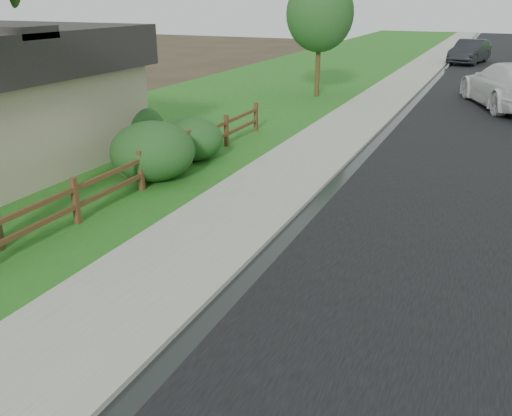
% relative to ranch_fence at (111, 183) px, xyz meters
% --- Properties ---
extents(road, '(8.00, 90.00, 0.02)m').
position_rel_ranch_fence_xyz_m(road, '(8.20, 28.60, -0.61)').
color(road, black).
rests_on(road, ground).
extents(curb, '(0.40, 90.00, 0.12)m').
position_rel_ranch_fence_xyz_m(curb, '(4.00, 28.60, -0.56)').
color(curb, gray).
rests_on(curb, ground).
extents(wet_gutter, '(0.50, 90.00, 0.00)m').
position_rel_ranch_fence_xyz_m(wet_gutter, '(4.35, 28.60, -0.60)').
color(wet_gutter, black).
rests_on(wet_gutter, road).
extents(sidewalk, '(2.20, 90.00, 0.10)m').
position_rel_ranch_fence_xyz_m(sidewalk, '(2.70, 28.60, -0.57)').
color(sidewalk, gray).
rests_on(sidewalk, ground).
extents(grass_strip, '(1.60, 90.00, 0.06)m').
position_rel_ranch_fence_xyz_m(grass_strip, '(0.80, 28.60, -0.59)').
color(grass_strip, '#1A5618').
rests_on(grass_strip, ground).
extents(lawn_near, '(9.00, 90.00, 0.04)m').
position_rel_ranch_fence_xyz_m(lawn_near, '(-4.40, 28.60, -0.60)').
color(lawn_near, '#1A5618').
rests_on(lawn_near, ground).
extents(ranch_fence, '(0.12, 16.92, 1.10)m').
position_rel_ranch_fence_xyz_m(ranch_fence, '(0.00, 0.00, 0.00)').
color(ranch_fence, '#50281A').
rests_on(ranch_fence, ground).
extents(white_suv, '(5.03, 7.45, 2.01)m').
position_rel_ranch_fence_xyz_m(white_suv, '(8.46, 17.28, 0.41)').
color(white_suv, silver).
rests_on(white_suv, road).
extents(dark_car_far, '(2.83, 5.46, 1.71)m').
position_rel_ranch_fence_xyz_m(dark_car_far, '(5.60, 34.74, 0.26)').
color(dark_car_far, black).
rests_on(dark_car_far, road).
extents(boulder, '(1.19, 1.02, 0.67)m').
position_rel_ranch_fence_xyz_m(boulder, '(-0.85, 2.05, -0.28)').
color(boulder, brown).
rests_on(boulder, ground).
extents(shrub_b, '(2.82, 2.82, 1.61)m').
position_rel_ranch_fence_xyz_m(shrub_b, '(-0.30, 2.21, 0.19)').
color(shrub_b, '#19471F').
rests_on(shrub_b, ground).
extents(shrub_c, '(2.36, 2.36, 1.38)m').
position_rel_ranch_fence_xyz_m(shrub_c, '(-2.82, 4.90, 0.07)').
color(shrub_c, '#19471F').
rests_on(shrub_c, ground).
extents(shrub_d, '(2.41, 2.41, 1.30)m').
position_rel_ranch_fence_xyz_m(shrub_d, '(-0.30, 4.28, 0.03)').
color(shrub_d, '#19471F').
rests_on(shrub_d, ground).
extents(tree_near_left, '(3.21, 3.21, 5.70)m').
position_rel_ranch_fence_xyz_m(tree_near_left, '(-0.30, 16.52, 3.30)').
color(tree_near_left, '#362A16').
rests_on(tree_near_left, ground).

